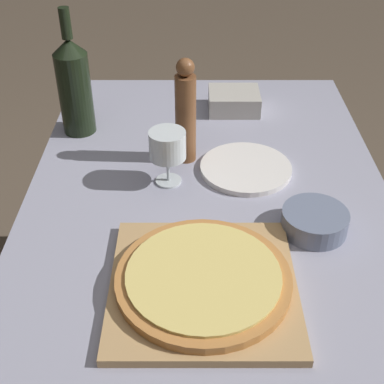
{
  "coord_description": "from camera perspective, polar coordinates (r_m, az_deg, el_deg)",
  "views": [
    {
      "loc": [
        -0.04,
        -0.81,
        1.47
      ],
      "look_at": [
        -0.04,
        0.13,
        0.78
      ],
      "focal_mm": 50.0,
      "sensor_mm": 36.0,
      "label": 1
    }
  ],
  "objects": [
    {
      "name": "wine_bottle",
      "position": [
        1.48,
        -12.62,
        11.03
      ],
      "size": [
        0.09,
        0.09,
        0.34
      ],
      "color": "black",
      "rests_on": "dining_table"
    },
    {
      "name": "wine_glass",
      "position": [
        1.25,
        -2.78,
        4.87
      ],
      "size": [
        0.09,
        0.09,
        0.14
      ],
      "color": "silver",
      "rests_on": "dining_table"
    },
    {
      "name": "food_container",
      "position": [
        1.61,
        4.35,
        9.68
      ],
      "size": [
        0.15,
        0.13,
        0.06
      ],
      "color": "#BCB7AD",
      "rests_on": "dining_table"
    },
    {
      "name": "pizza",
      "position": [
        1.01,
        1.1,
        -9.14
      ],
      "size": [
        0.33,
        0.33,
        0.02
      ],
      "color": "#BC7A3D",
      "rests_on": "cutting_board"
    },
    {
      "name": "dinner_plate",
      "position": [
        1.34,
        5.61,
        2.56
      ],
      "size": [
        0.23,
        0.23,
        0.01
      ],
      "color": "white",
      "rests_on": "dining_table"
    },
    {
      "name": "small_bowl",
      "position": [
        1.17,
        12.8,
        -3.04
      ],
      "size": [
        0.14,
        0.14,
        0.05
      ],
      "color": "slate",
      "rests_on": "dining_table"
    },
    {
      "name": "dining_table",
      "position": [
        1.16,
        1.8,
        -9.36
      ],
      "size": [
        0.86,
        1.67,
        0.72
      ],
      "color": "#9393A8",
      "rests_on": "ground_plane"
    },
    {
      "name": "cutting_board",
      "position": [
        1.03,
        1.09,
        -9.94
      ],
      "size": [
        0.35,
        0.35,
        0.02
      ],
      "color": "tan",
      "rests_on": "dining_table"
    },
    {
      "name": "pepper_mill",
      "position": [
        1.32,
        -0.84,
        8.39
      ],
      "size": [
        0.05,
        0.05,
        0.27
      ],
      "color": "brown",
      "rests_on": "dining_table"
    }
  ]
}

